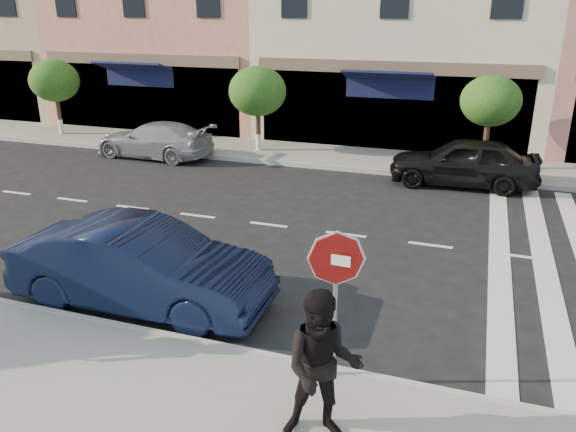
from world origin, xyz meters
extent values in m
plane|color=black|center=(0.00, 0.00, 0.00)|extent=(120.00, 120.00, 0.00)
cube|color=gray|center=(0.00, 11.00, 0.07)|extent=(60.00, 3.00, 0.15)
cylinder|color=#473323|center=(-14.00, 10.80, 0.98)|extent=(0.18, 0.18, 1.65)
cylinder|color=silver|center=(-14.00, 10.80, 0.45)|extent=(0.20, 0.20, 0.60)
ellipsoid|color=#1E4C15|center=(-14.00, 10.80, 2.35)|extent=(2.00, 2.00, 1.70)
cylinder|color=#473323|center=(-5.00, 10.80, 0.95)|extent=(0.18, 0.18, 1.60)
cylinder|color=silver|center=(-5.00, 10.80, 0.45)|extent=(0.20, 0.20, 0.60)
ellipsoid|color=#1E4C15|center=(-5.00, 10.80, 2.32)|extent=(2.10, 2.10, 1.79)
cylinder|color=#473323|center=(3.00, 10.80, 1.00)|extent=(0.18, 0.18, 1.71)
cylinder|color=silver|center=(3.00, 10.80, 0.45)|extent=(0.20, 0.20, 0.60)
ellipsoid|color=#1E4C15|center=(3.00, 10.80, 2.38)|extent=(1.90, 1.90, 1.62)
cylinder|color=gray|center=(1.16, -1.65, 1.16)|extent=(0.07, 0.07, 2.03)
cylinder|color=white|center=(1.16, -1.66, 1.99)|extent=(0.79, 0.07, 0.79)
cylinder|color=#9E1411|center=(1.16, -1.68, 1.99)|extent=(0.74, 0.08, 0.74)
cube|color=white|center=(1.16, -1.71, 1.99)|extent=(0.41, 0.05, 0.15)
imported|color=black|center=(1.34, -2.90, 1.14)|extent=(1.13, 0.98, 1.97)
imported|color=black|center=(-2.70, -0.55, 0.78)|extent=(4.76, 1.75, 1.56)
imported|color=#96969B|center=(-8.40, 9.10, 0.64)|extent=(4.52, 2.04, 1.28)
imported|color=black|center=(2.42, 9.10, 0.75)|extent=(4.45, 1.92, 1.50)
camera|label=1|loc=(2.77, -8.32, 5.12)|focal=35.00mm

